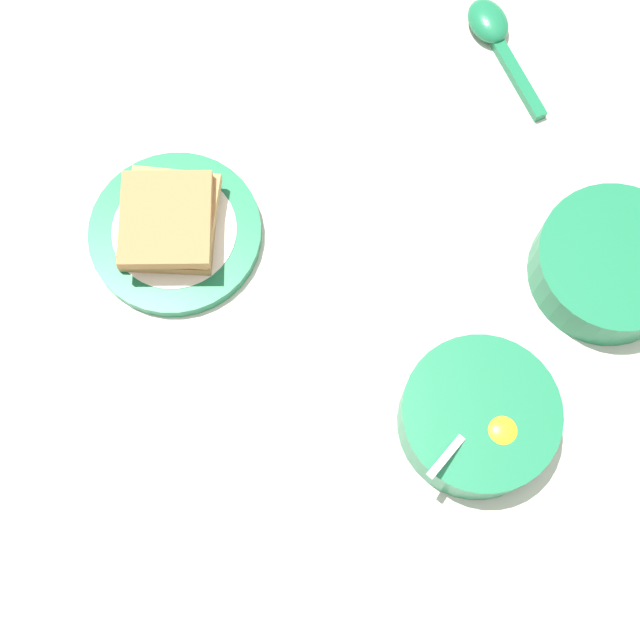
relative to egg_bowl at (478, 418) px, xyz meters
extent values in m
plane|color=beige|center=(-0.22, -0.10, -0.03)|extent=(3.00, 3.00, 0.00)
cylinder|color=#196B42|center=(0.00, 0.00, 0.00)|extent=(0.15, 0.15, 0.05)
cylinder|color=white|center=(0.00, 0.00, 0.00)|extent=(0.12, 0.12, 0.02)
ellipsoid|color=yellow|center=(0.02, 0.00, 0.02)|extent=(0.03, 0.03, 0.02)
ellipsoid|color=yellow|center=(0.01, 0.02, 0.02)|extent=(0.04, 0.04, 0.02)
cylinder|color=black|center=(-0.01, -0.01, 0.02)|extent=(0.03, 0.03, 0.00)
ellipsoid|color=silver|center=(0.01, -0.01, 0.02)|extent=(0.03, 0.02, 0.01)
cube|color=silver|center=(0.04, -0.03, 0.04)|extent=(0.05, 0.04, 0.03)
cylinder|color=#196B42|center=(-0.16, -0.31, -0.02)|extent=(0.17, 0.17, 0.02)
cylinder|color=white|center=(-0.16, -0.31, -0.01)|extent=(0.13, 0.13, 0.00)
cube|color=#9E7042|center=(-0.17, -0.31, -0.01)|extent=(0.10, 0.10, 0.01)
cube|color=tan|center=(-0.17, -0.31, 0.01)|extent=(0.10, 0.09, 0.01)
cube|color=#9E7042|center=(-0.16, -0.31, 0.02)|extent=(0.11, 0.10, 0.01)
ellipsoid|color=#196B42|center=(-0.44, -0.01, -0.02)|extent=(0.07, 0.06, 0.03)
cube|color=#196B42|center=(-0.38, 0.03, -0.02)|extent=(0.10, 0.06, 0.01)
cylinder|color=#196B42|center=(-0.17, 0.12, 0.00)|extent=(0.15, 0.15, 0.05)
cylinder|color=white|center=(-0.17, 0.12, 0.01)|extent=(0.12, 0.12, 0.02)
camera|label=1|loc=(0.17, -0.13, 0.82)|focal=50.00mm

